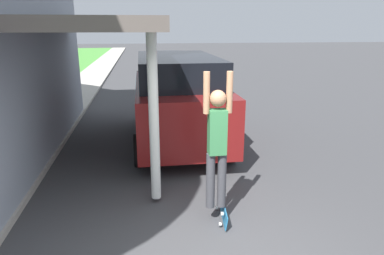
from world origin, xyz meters
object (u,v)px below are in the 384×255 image
suv_parked (177,97)px  skateboard (223,211)px  skateboarder (217,140)px  car_down_street (170,62)px

suv_parked → skateboard: 3.98m
skateboarder → car_down_street: bearing=87.3°
suv_parked → car_down_street: suv_parked is taller
suv_parked → skateboard: size_ratio=6.09×
suv_parked → skateboard: (0.28, -3.83, -1.03)m
suv_parked → car_down_street: bearing=86.0°
skateboarder → skateboard: skateboarder is taller
car_down_street → skateboard: size_ratio=5.08×
car_down_street → skateboarder: size_ratio=1.99×
skateboarder → skateboard: bearing=21.4°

